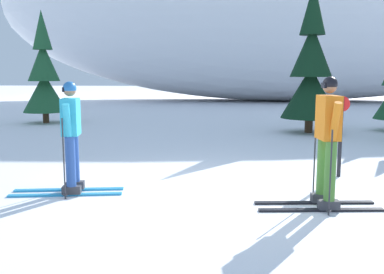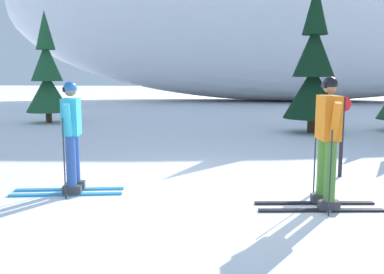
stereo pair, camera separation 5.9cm
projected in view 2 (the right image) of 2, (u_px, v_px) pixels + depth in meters
The scene contains 7 objects.
ground_plane at pixel (196, 189), 7.07m from camera, with size 120.00×120.00×0.00m, color white.
skier_orange_jacket at pixel (327, 140), 5.97m from camera, with size 1.77×0.81×1.83m.
skier_cyan_jacket at pixel (71, 136), 6.75m from camera, with size 1.78×0.76×1.75m.
pine_tree_far_left at pixel (47, 76), 16.45m from camera, with size 1.64×1.64×4.24m.
pine_tree_center_left at pixel (313, 71), 13.60m from camera, with size 1.81×1.81×4.70m.
snow_ridge_background at pixel (289, 0), 29.19m from camera, with size 39.76×14.64×13.63m, color white.
trail_marker_post at pixel (342, 132), 7.81m from camera, with size 0.28×0.07×1.47m.
Camera 2 is at (0.72, -6.84, 1.87)m, focal length 40.57 mm.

